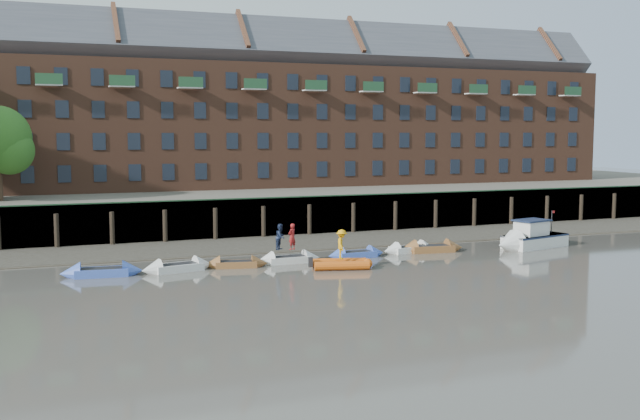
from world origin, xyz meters
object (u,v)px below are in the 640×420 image
rowboat_5 (409,249)px  person_rower_b (281,237)px  rowboat_4 (356,254)px  rib_tender (343,264)px  person_rower_a (292,237)px  rowboat_6 (431,248)px  rowboat_0 (102,272)px  rowboat_2 (236,264)px  motor_launch (525,239)px  rowboat_3 (288,259)px  rowboat_1 (178,267)px  person_rib_crew (342,244)px

rowboat_5 → person_rower_b: 10.15m
rowboat_4 → rib_tender: rowboat_4 is taller
rib_tender → person_rower_a: person_rower_a is taller
rowboat_4 → rowboat_5: (4.47, 0.70, 0.01)m
rowboat_6 → rib_tender: size_ratio=1.29×
rowboat_0 → rowboat_5: rowboat_0 is taller
person_rower_a → person_rower_b: (-0.72, 0.24, -0.01)m
rib_tender → rowboat_5: bearing=45.7°
rowboat_5 → rowboat_2: bearing=177.6°
rowboat_5 → motor_launch: bearing=-18.6°
rowboat_2 → rowboat_3: bearing=16.4°
rowboat_1 → person_rower_a: (7.65, 0.41, 1.50)m
rowboat_6 → person_rib_crew: person_rib_crew is taller
rowboat_6 → rowboat_0: bearing=-170.9°
person_rower_a → person_rower_b: 0.76m
motor_launch → person_rower_a: bearing=-15.9°
rowboat_3 → person_rib_crew: person_rib_crew is taller
rowboat_2 → rowboat_0: bearing=-168.8°
rowboat_1 → person_rower_a: bearing=-8.2°
rowboat_5 → rib_tender: 8.14m
rowboat_1 → rowboat_4: 12.49m
rowboat_4 → person_rower_a: (-4.81, -0.40, 1.53)m
rowboat_0 → motor_launch: bearing=5.4°
rowboat_3 → person_rower_b: person_rower_b is taller
person_rower_a → rowboat_1: bearing=-28.8°
rowboat_5 → rowboat_0: bearing=175.3°
rowboat_1 → person_rower_a: 7.81m
rowboat_0 → person_rib_crew: 14.81m
rowboat_3 → rowboat_1: bearing=-178.9°
rowboat_6 → person_rower_a: person_rower_a is taller
rowboat_4 → rowboat_3: bearing=-177.6°
rowboat_5 → person_rib_crew: (-7.02, -4.25, 1.33)m
rowboat_6 → person_rower_b: 11.66m
rowboat_3 → rowboat_5: 9.60m
rowboat_3 → rowboat_5: size_ratio=0.99×
rowboat_1 → rowboat_4: (12.46, 0.82, -0.02)m
motor_launch → person_rower_b: size_ratio=3.99×
rowboat_4 → person_rower_a: bearing=-177.6°
rowboat_0 → rowboat_3: rowboat_0 is taller
rowboat_2 → rowboat_5: (13.20, 1.47, 0.01)m
rowboat_1 → rowboat_4: size_ratio=1.14×
rowboat_3 → rowboat_6: rowboat_6 is taller
rowboat_5 → rowboat_6: (1.55, -0.45, 0.03)m
rowboat_4 → person_rib_crew: size_ratio=2.26×
rowboat_2 → rowboat_5: rowboat_5 is taller
rowboat_1 → rowboat_3: 7.40m
rowboat_0 → rowboat_4: (17.04, 0.81, -0.03)m
rowboat_5 → person_rower_b: bearing=176.2°
rowboat_0 → rowboat_1: (4.58, -0.00, -0.01)m
rowboat_4 → rib_tender: bearing=-126.8°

